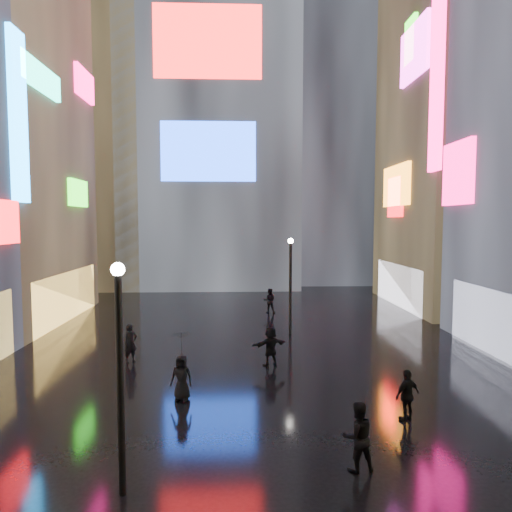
{
  "coord_description": "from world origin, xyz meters",
  "views": [
    {
      "loc": [
        -0.59,
        -2.25,
        6.07
      ],
      "look_at": [
        0.0,
        12.0,
        5.0
      ],
      "focal_mm": 32.0,
      "sensor_mm": 36.0,
      "label": 1
    }
  ],
  "objects": [
    {
      "name": "pedestrian_6",
      "position": [
        -5.21,
        17.3,
        0.83
      ],
      "size": [
        0.71,
        0.7,
        1.66
      ],
      "primitive_type": "imported",
      "rotation": [
        0.0,
        0.0,
        0.75
      ],
      "color": "black",
      "rests_on": "ground"
    },
    {
      "name": "building_right_far",
      "position": [
        15.98,
        30.0,
        13.98
      ],
      "size": [
        10.28,
        12.0,
        28.0
      ],
      "color": "black",
      "rests_on": "ground"
    },
    {
      "name": "lamp_far",
      "position": [
        2.27,
        22.01,
        2.94
      ],
      "size": [
        0.3,
        0.3,
        5.2
      ],
      "color": "black",
      "rests_on": "ground"
    },
    {
      "name": "pedestrian_3",
      "position": [
        4.59,
        11.1,
        0.79
      ],
      "size": [
        1.0,
        0.76,
        1.58
      ],
      "primitive_type": "imported",
      "rotation": [
        0.0,
        0.0,
        3.61
      ],
      "color": "black",
      "rests_on": "ground"
    },
    {
      "name": "tower_main",
      "position": [
        -3.0,
        43.97,
        21.01
      ],
      "size": [
        16.0,
        14.2,
        42.0
      ],
      "color": "black",
      "rests_on": "ground"
    },
    {
      "name": "tower_flank_left",
      "position": [
        -14.0,
        42.0,
        13.0
      ],
      "size": [
        10.0,
        10.0,
        26.0
      ],
      "primitive_type": "cube",
      "color": "black",
      "rests_on": "ground"
    },
    {
      "name": "tower_flank_right",
      "position": [
        9.0,
        46.0,
        17.0
      ],
      "size": [
        12.0,
        12.0,
        34.0
      ],
      "primitive_type": "cube",
      "color": "black",
      "rests_on": "ground"
    },
    {
      "name": "pedestrian_7",
      "position": [
        1.55,
        27.8,
        0.81
      ],
      "size": [
        0.85,
        0.69,
        1.63
      ],
      "primitive_type": "imported",
      "rotation": [
        0.0,
        0.0,
        3.05
      ],
      "color": "black",
      "rests_on": "ground"
    },
    {
      "name": "ground",
      "position": [
        0.0,
        20.0,
        0.0
      ],
      "size": [
        140.0,
        140.0,
        0.0
      ],
      "primitive_type": "plane",
      "color": "black",
      "rests_on": "ground"
    },
    {
      "name": "lamp_near",
      "position": [
        -3.16,
        7.62,
        2.94
      ],
      "size": [
        0.3,
        0.3,
        5.2
      ],
      "color": "black",
      "rests_on": "ground"
    },
    {
      "name": "pedestrian_4",
      "position": [
        -2.5,
        13.03,
        0.77
      ],
      "size": [
        0.84,
        0.64,
        1.55
      ],
      "primitive_type": "imported",
      "rotation": [
        0.0,
        0.0,
        -0.21
      ],
      "color": "black",
      "rests_on": "ground"
    },
    {
      "name": "umbrella_2",
      "position": [
        -2.5,
        13.03,
        1.95
      ],
      "size": [
        1.26,
        1.26,
        0.81
      ],
      "primitive_type": "imported",
      "rotation": [
        0.0,
        0.0,
        3.93
      ],
      "color": "black",
      "rests_on": "pedestrian_4"
    },
    {
      "name": "pedestrian_5",
      "position": [
        0.8,
        16.57,
        0.84
      ],
      "size": [
        1.63,
        1.04,
        1.68
      ],
      "primitive_type": "imported",
      "rotation": [
        0.0,
        0.0,
        3.53
      ],
      "color": "black",
      "rests_on": "ground"
    },
    {
      "name": "pedestrian_1",
      "position": [
        2.33,
        8.39,
        0.85
      ],
      "size": [
        0.92,
        0.77,
        1.71
      ],
      "primitive_type": "imported",
      "rotation": [
        0.0,
        0.0,
        3.3
      ],
      "color": "black",
      "rests_on": "ground"
    }
  ]
}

